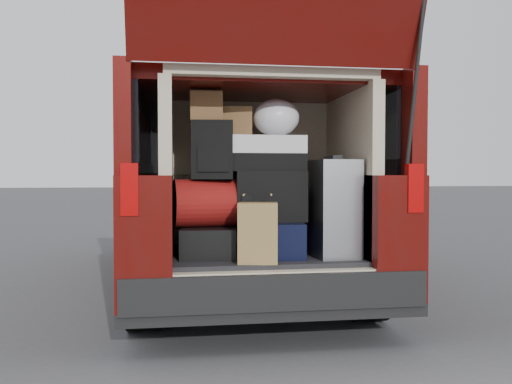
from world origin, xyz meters
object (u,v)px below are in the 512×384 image
(red_duffel, at_px, (211,203))
(backpack, at_px, (213,150))
(navy_hardshell, at_px, (269,238))
(black_soft_case, at_px, (270,196))
(kraft_bag, at_px, (258,233))
(twotone_duffel, at_px, (265,154))
(silver_roller, at_px, (333,208))
(black_hardshell, at_px, (209,241))

(red_duffel, bearing_deg, backpack, -83.36)
(navy_hardshell, height_order, black_soft_case, black_soft_case)
(kraft_bag, bearing_deg, twotone_duffel, 83.62)
(navy_hardshell, bearing_deg, red_duffel, -179.80)
(silver_roller, relative_size, twotone_duffel, 1.20)
(black_soft_case, height_order, backpack, backpack)
(navy_hardshell, height_order, silver_roller, silver_roller)
(black_soft_case, distance_m, twotone_duffel, 0.30)
(silver_roller, distance_m, red_duffel, 0.83)
(backpack, bearing_deg, red_duffel, 108.95)
(black_soft_case, bearing_deg, twotone_duffel, 123.31)
(kraft_bag, relative_size, backpack, 0.97)
(black_hardshell, xyz_separation_m, black_soft_case, (0.42, -0.02, 0.31))
(navy_hardshell, distance_m, twotone_duffel, 0.58)
(black_soft_case, bearing_deg, red_duffel, 179.53)
(kraft_bag, distance_m, black_soft_case, 0.42)
(black_hardshell, relative_size, black_soft_case, 1.05)
(twotone_duffel, bearing_deg, navy_hardshell, -71.66)
(black_hardshell, height_order, red_duffel, red_duffel)
(silver_roller, bearing_deg, kraft_bag, -159.69)
(silver_roller, height_order, backpack, backpack)
(black_hardshell, distance_m, silver_roller, 0.87)
(navy_hardshell, bearing_deg, black_soft_case, 69.50)
(silver_roller, distance_m, backpack, 0.90)
(kraft_bag, bearing_deg, silver_roller, 31.57)
(black_hardshell, distance_m, black_soft_case, 0.52)
(black_soft_case, relative_size, twotone_duffel, 0.88)
(black_hardshell, bearing_deg, black_soft_case, 3.12)
(twotone_duffel, bearing_deg, black_soft_case, -57.19)
(kraft_bag, bearing_deg, red_duffel, 137.27)
(red_duffel, height_order, twotone_duffel, twotone_duffel)
(red_duffel, distance_m, backpack, 0.36)
(red_duffel, bearing_deg, navy_hardshell, -10.20)
(silver_roller, distance_m, black_soft_case, 0.44)
(red_duffel, height_order, backpack, backpack)
(silver_roller, bearing_deg, backpack, 172.48)
(kraft_bag, bearing_deg, backpack, 139.80)
(black_hardshell, xyz_separation_m, silver_roller, (0.83, -0.12, 0.23))
(red_duffel, relative_size, backpack, 1.27)
(twotone_duffel, bearing_deg, kraft_bag, -104.65)
(black_hardshell, bearing_deg, red_duffel, 1.01)
(kraft_bag, height_order, red_duffel, red_duffel)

